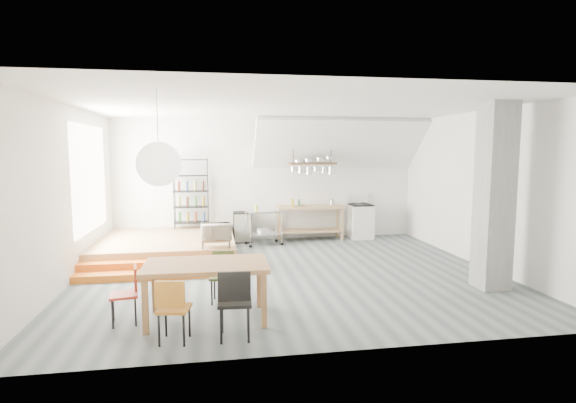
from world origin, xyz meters
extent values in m
plane|color=#4E575A|center=(0.00, 0.00, 0.00)|extent=(8.00, 8.00, 0.00)
cube|color=silver|center=(0.00, 3.50, 1.60)|extent=(8.00, 0.04, 3.20)
cube|color=silver|center=(-4.00, 0.00, 1.60)|extent=(0.04, 7.00, 3.20)
cube|color=silver|center=(4.00, 0.00, 1.60)|extent=(0.04, 7.00, 3.20)
cube|color=white|center=(0.00, 0.00, 3.20)|extent=(8.00, 7.00, 0.02)
cube|color=white|center=(1.80, 2.90, 2.55)|extent=(4.40, 1.44, 1.32)
cube|color=white|center=(-3.98, 1.50, 1.80)|extent=(0.02, 2.50, 2.20)
cube|color=#A07D50|center=(-2.50, 2.00, 0.20)|extent=(3.00, 3.00, 0.40)
cube|color=orange|center=(-2.50, 0.05, 0.07)|extent=(3.00, 0.35, 0.13)
cube|color=orange|center=(-2.50, 0.40, 0.13)|extent=(3.00, 0.35, 0.27)
cube|color=gray|center=(3.30, -1.50, 1.60)|extent=(0.50, 0.50, 3.20)
cube|color=#A07D50|center=(1.10, 3.15, 0.88)|extent=(1.80, 0.60, 0.06)
cube|color=#A07D50|center=(1.10, 3.15, 0.25)|extent=(1.70, 0.55, 0.04)
cube|color=#A07D50|center=(1.92, 3.37, 0.43)|extent=(0.06, 0.06, 0.86)
cube|color=#A07D50|center=(0.28, 3.37, 0.43)|extent=(0.06, 0.06, 0.86)
cube|color=#A07D50|center=(1.92, 2.93, 0.43)|extent=(0.06, 0.06, 0.86)
cube|color=#A07D50|center=(0.28, 2.93, 0.43)|extent=(0.06, 0.06, 0.86)
cube|color=white|center=(2.50, 3.15, 0.45)|extent=(0.60, 0.60, 0.90)
cube|color=black|center=(2.50, 3.15, 0.92)|extent=(0.58, 0.58, 0.03)
cube|color=white|center=(2.50, 3.43, 1.05)|extent=(0.60, 0.05, 0.25)
cylinder|color=black|center=(2.64, 3.29, 0.94)|extent=(0.18, 0.18, 0.02)
cylinder|color=black|center=(2.36, 3.29, 0.94)|extent=(0.18, 0.18, 0.02)
cylinder|color=black|center=(2.64, 3.01, 0.94)|extent=(0.18, 0.18, 0.02)
cylinder|color=black|center=(2.36, 3.01, 0.94)|extent=(0.18, 0.18, 0.02)
cube|color=#3F2919|center=(1.10, 2.95, 2.05)|extent=(1.20, 0.50, 0.05)
cylinder|color=black|center=(0.60, 2.95, 2.62)|extent=(0.02, 0.02, 1.15)
cylinder|color=black|center=(1.60, 2.95, 2.62)|extent=(0.02, 0.02, 1.15)
cylinder|color=silver|center=(0.60, 2.90, 1.91)|extent=(0.16, 0.16, 0.12)
cylinder|color=silver|center=(0.80, 2.90, 1.89)|extent=(0.20, 0.20, 0.16)
cylinder|color=silver|center=(1.00, 2.90, 1.87)|extent=(0.16, 0.16, 0.20)
cylinder|color=silver|center=(1.20, 2.90, 1.91)|extent=(0.20, 0.20, 0.12)
cylinder|color=silver|center=(1.40, 2.90, 1.89)|extent=(0.16, 0.16, 0.16)
cylinder|color=silver|center=(1.60, 2.90, 1.87)|extent=(0.20, 0.20, 0.20)
cylinder|color=black|center=(-1.58, 3.38, 1.30)|extent=(0.02, 0.02, 1.80)
cylinder|color=black|center=(-2.42, 3.38, 1.30)|extent=(0.02, 0.02, 1.80)
cylinder|color=black|center=(-1.58, 3.02, 1.30)|extent=(0.02, 0.02, 1.80)
cylinder|color=black|center=(-2.42, 3.02, 1.30)|extent=(0.02, 0.02, 1.80)
cube|color=black|center=(-2.00, 3.20, 0.55)|extent=(0.88, 0.38, 0.02)
cube|color=black|center=(-2.00, 3.20, 0.95)|extent=(0.88, 0.38, 0.02)
cube|color=black|center=(-2.00, 3.20, 1.35)|extent=(0.88, 0.38, 0.02)
cube|color=black|center=(-2.00, 3.20, 1.75)|extent=(0.88, 0.38, 0.02)
cube|color=black|center=(-2.00, 3.20, 2.15)|extent=(0.88, 0.38, 0.03)
cylinder|color=#31712D|center=(-2.00, 3.20, 0.69)|extent=(0.07, 0.07, 0.24)
cylinder|color=olive|center=(-2.00, 3.20, 1.09)|extent=(0.07, 0.07, 0.24)
cylinder|color=brown|center=(-2.00, 3.20, 1.49)|extent=(0.07, 0.07, 0.24)
cube|color=#A07D50|center=(-1.40, 0.75, 0.55)|extent=(0.60, 0.40, 0.03)
cylinder|color=black|center=(-1.13, 0.92, 0.47)|extent=(0.02, 0.02, 0.13)
cylinder|color=black|center=(-1.67, 0.92, 0.47)|extent=(0.02, 0.02, 0.13)
cylinder|color=black|center=(-1.13, 0.58, 0.47)|extent=(0.02, 0.02, 0.13)
cylinder|color=black|center=(-1.67, 0.58, 0.47)|extent=(0.02, 0.02, 0.13)
sphere|color=white|center=(-2.15, -2.18, 2.20)|extent=(0.60, 0.60, 0.60)
cube|color=#976436|center=(-1.55, -2.20, 0.78)|extent=(1.74, 1.00, 0.06)
cube|color=#976436|center=(-0.77, -1.81, 0.38)|extent=(0.08, 0.08, 0.75)
cube|color=#976436|center=(-2.32, -1.77, 0.38)|extent=(0.08, 0.08, 0.75)
cube|color=#976436|center=(-0.79, -2.62, 0.38)|extent=(0.08, 0.08, 0.75)
cube|color=#976436|center=(-2.34, -2.59, 0.38)|extent=(0.08, 0.08, 0.75)
cube|color=#B8711F|center=(-1.94, -2.89, 0.43)|extent=(0.44, 0.44, 0.04)
cube|color=#B8711F|center=(-1.97, -3.05, 0.66)|extent=(0.36, 0.10, 0.33)
cylinder|color=black|center=(-2.12, -3.01, 0.21)|extent=(0.03, 0.03, 0.42)
cylinder|color=black|center=(-1.82, -3.06, 0.21)|extent=(0.03, 0.03, 0.42)
cylinder|color=black|center=(-2.07, -2.71, 0.21)|extent=(0.03, 0.03, 0.42)
cylinder|color=black|center=(-1.77, -2.76, 0.21)|extent=(0.03, 0.03, 0.42)
cube|color=black|center=(-1.19, -2.90, 0.47)|extent=(0.44, 0.44, 0.04)
cube|color=black|center=(-1.21, -3.09, 0.74)|extent=(0.40, 0.06, 0.37)
cylinder|color=black|center=(-1.37, -3.06, 0.23)|extent=(0.03, 0.03, 0.46)
cylinder|color=black|center=(-1.04, -3.08, 0.23)|extent=(0.03, 0.03, 0.46)
cylinder|color=black|center=(-1.35, -2.72, 0.23)|extent=(0.03, 0.03, 0.46)
cylinder|color=black|center=(-1.02, -2.74, 0.23)|extent=(0.03, 0.03, 0.46)
cube|color=#4A5829|center=(-1.32, -1.50, 0.41)|extent=(0.41, 0.41, 0.04)
cube|color=#4A5829|center=(-1.30, -1.34, 0.63)|extent=(0.35, 0.09, 0.32)
cylinder|color=black|center=(-1.16, -1.38, 0.20)|extent=(0.03, 0.03, 0.40)
cylinder|color=black|center=(-1.45, -1.34, 0.20)|extent=(0.03, 0.03, 0.40)
cylinder|color=black|center=(-1.20, -1.67, 0.20)|extent=(0.03, 0.03, 0.40)
cylinder|color=black|center=(-1.49, -1.63, 0.20)|extent=(0.03, 0.03, 0.40)
cube|color=red|center=(-2.68, -2.17, 0.41)|extent=(0.42, 0.42, 0.04)
cube|color=red|center=(-2.52, -2.14, 0.64)|extent=(0.10, 0.35, 0.32)
cylinder|color=black|center=(-2.51, -2.29, 0.20)|extent=(0.03, 0.03, 0.40)
cylinder|color=black|center=(-2.56, -2.00, 0.20)|extent=(0.03, 0.03, 0.40)
cylinder|color=black|center=(-2.80, -2.34, 0.20)|extent=(0.03, 0.03, 0.40)
cylinder|color=black|center=(-2.85, -2.05, 0.20)|extent=(0.03, 0.03, 0.40)
cube|color=silver|center=(-0.20, 2.70, 0.86)|extent=(0.95, 0.64, 0.04)
cube|color=silver|center=(-0.20, 2.70, 0.29)|extent=(0.95, 0.64, 0.03)
cylinder|color=silver|center=(0.16, 2.99, 0.44)|extent=(0.03, 0.03, 0.84)
sphere|color=black|center=(0.16, 2.99, 0.04)|extent=(0.08, 0.08, 0.08)
cylinder|color=silver|center=(-0.64, 2.83, 0.44)|extent=(0.03, 0.03, 0.84)
sphere|color=black|center=(-0.64, 2.83, 0.04)|extent=(0.08, 0.08, 0.08)
cylinder|color=silver|center=(0.24, 2.57, 0.44)|extent=(0.03, 0.03, 0.84)
sphere|color=black|center=(0.24, 2.57, 0.04)|extent=(0.08, 0.08, 0.08)
cylinder|color=silver|center=(-0.56, 2.41, 0.44)|extent=(0.03, 0.03, 0.84)
sphere|color=black|center=(-0.56, 2.41, 0.04)|extent=(0.08, 0.08, 0.08)
cube|color=black|center=(-0.71, 3.20, 0.39)|extent=(0.46, 0.46, 0.79)
imported|color=beige|center=(-1.40, 0.75, 0.73)|extent=(0.63, 0.47, 0.33)
imported|color=silver|center=(0.87, 3.10, 0.93)|extent=(0.19, 0.19, 0.05)
camera|label=1|loc=(-1.43, -8.44, 2.38)|focal=28.00mm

